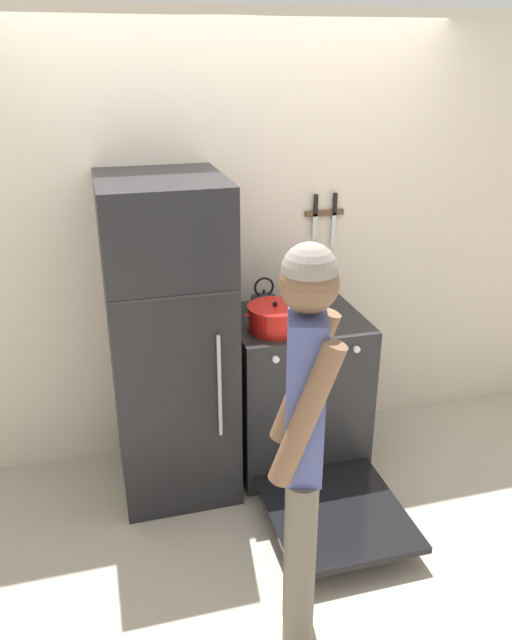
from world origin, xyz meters
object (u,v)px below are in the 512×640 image
(dutch_oven_pot, at_px, (275,318))
(utensil_jar, at_px, (320,294))
(tea_kettle, at_px, (264,302))
(stove_range, at_px, (297,393))
(person, at_px, (303,438))
(refrigerator, at_px, (170,342))

(dutch_oven_pot, height_order, utensil_jar, utensil_jar)
(dutch_oven_pot, bearing_deg, tea_kettle, 87.06)
(dutch_oven_pot, relative_size, utensil_jar, 1.23)
(stove_range, distance_m, dutch_oven_pot, 0.58)
(person, bearing_deg, utensil_jar, -5.31)
(stove_range, height_order, tea_kettle, tea_kettle)
(dutch_oven_pot, bearing_deg, person, -101.41)
(stove_range, relative_size, person, 0.80)
(dutch_oven_pot, xyz_separation_m, utensil_jar, (0.36, 0.27, 0.01))
(person, bearing_deg, refrigerator, 33.20)
(stove_range, distance_m, utensil_jar, 0.61)
(utensil_jar, bearing_deg, person, -112.92)
(refrigerator, bearing_deg, person, -74.41)
(dutch_oven_pot, height_order, tea_kettle, tea_kettle)
(tea_kettle, distance_m, person, 1.39)
(tea_kettle, bearing_deg, utensil_jar, 0.98)
(refrigerator, xyz_separation_m, tea_kettle, (0.58, 0.16, 0.11))
(dutch_oven_pot, bearing_deg, refrigerator, 169.53)
(person, bearing_deg, tea_kettle, 7.78)
(stove_range, height_order, utensil_jar, utensil_jar)
(stove_range, bearing_deg, dutch_oven_pot, -151.85)
(stove_range, relative_size, tea_kettle, 6.52)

